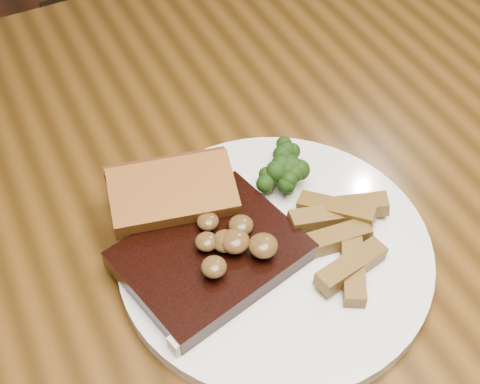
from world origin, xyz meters
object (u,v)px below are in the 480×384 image
object	(u,v)px
steak	(211,256)
potato_wedges	(345,231)
plate	(275,254)
garlic_bread	(174,208)
chair_far	(168,31)
dining_table	(247,269)

from	to	relation	value
steak	potato_wedges	world-z (taller)	potato_wedges
plate	garlic_bread	bearing A→B (deg)	130.28
plate	garlic_bread	distance (m)	0.11
garlic_bread	steak	bearing A→B (deg)	-70.30
chair_far	garlic_bread	world-z (taller)	chair_far
chair_far	steak	bearing A→B (deg)	72.48
steak	dining_table	bearing A→B (deg)	22.54
dining_table	steak	bearing A→B (deg)	-144.02
chair_far	garlic_bread	bearing A→B (deg)	70.29
chair_far	garlic_bread	distance (m)	0.79
chair_far	garlic_bread	xyz separation A→B (m)	(-0.25, -0.68, 0.31)
garlic_bread	dining_table	bearing A→B (deg)	-5.84
chair_far	steak	size ratio (longest dim) A/B	5.47
potato_wedges	steak	bearing A→B (deg)	166.60
chair_far	potato_wedges	bearing A→B (deg)	81.86
chair_far	plate	size ratio (longest dim) A/B	2.89
dining_table	garlic_bread	world-z (taller)	garlic_bread
chair_far	plate	xyz separation A→B (m)	(-0.18, -0.76, 0.29)
dining_table	plate	world-z (taller)	plate
dining_table	garlic_bread	distance (m)	0.14
chair_far	dining_table	bearing A→B (deg)	75.95
garlic_bread	potato_wedges	xyz separation A→B (m)	(0.13, -0.10, -0.00)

